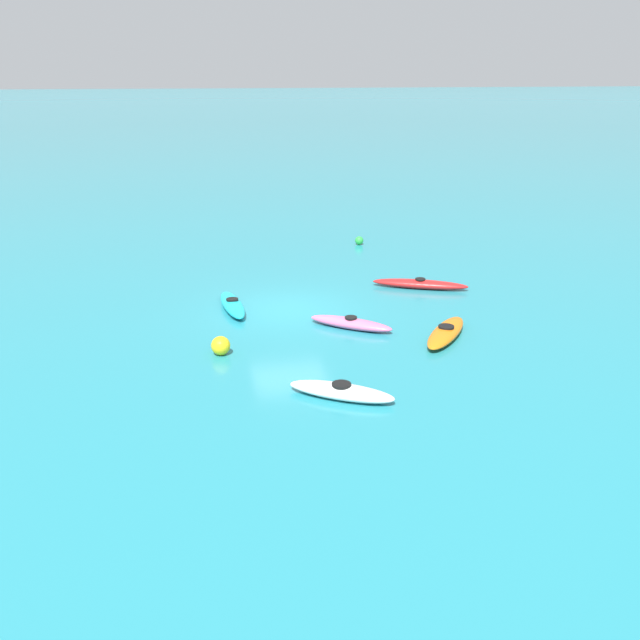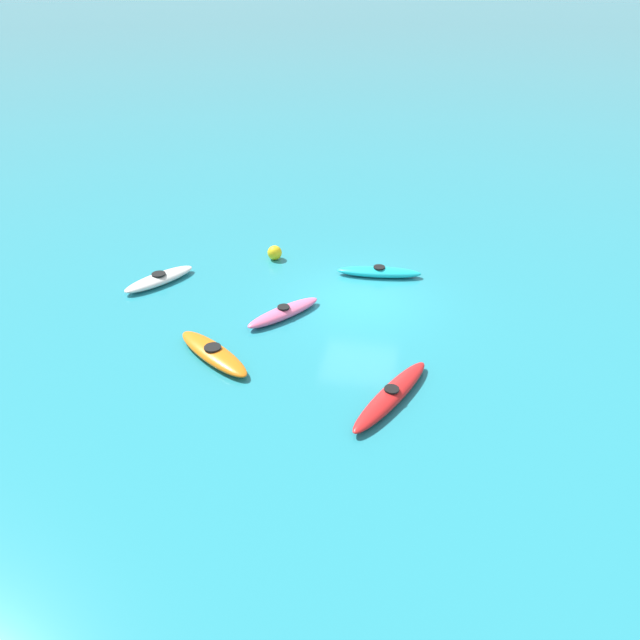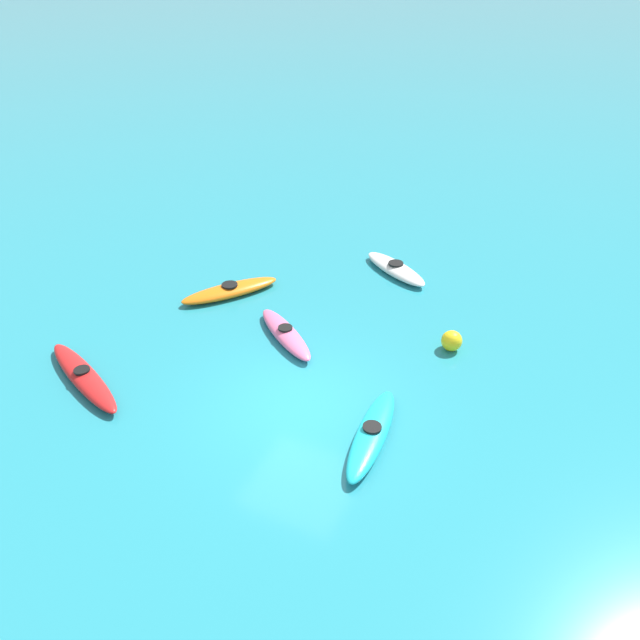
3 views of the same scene
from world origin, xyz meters
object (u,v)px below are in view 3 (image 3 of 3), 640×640
kayak_pink (285,334)px  kayak_orange (230,290)px  kayak_cyan (372,434)px  kayak_red (83,376)px  buoy_yellow (452,341)px  kayak_white (395,269)px

kayak_pink → kayak_orange: size_ratio=0.88×
kayak_pink → kayak_cyan: 4.21m
kayak_red → kayak_cyan: 6.88m
kayak_pink → buoy_yellow: buoy_yellow is taller
kayak_white → buoy_yellow: bearing=-142.1°
kayak_white → buoy_yellow: buoy_yellow is taller
kayak_red → buoy_yellow: size_ratio=6.32×
kayak_pink → kayak_white: 4.89m
kayak_pink → kayak_cyan: bearing=-127.5°
kayak_red → kayak_cyan: (1.01, -6.80, 0.00)m
kayak_red → kayak_white: (8.25, -4.88, 0.00)m
buoy_yellow → kayak_pink: bearing=108.3°
kayak_cyan → buoy_yellow: (3.90, -0.68, 0.10)m
kayak_cyan → buoy_yellow: size_ratio=5.56×
kayak_orange → kayak_white: (3.32, -3.94, 0.00)m
kayak_pink → buoy_yellow: 4.24m
kayak_white → kayak_cyan: bearing=-165.1°
kayak_pink → buoy_yellow: size_ratio=4.67×
kayak_orange → kayak_cyan: 7.05m
kayak_cyan → kayak_white: 7.49m
kayak_orange → kayak_white: size_ratio=1.07×
kayak_red → kayak_pink: same height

